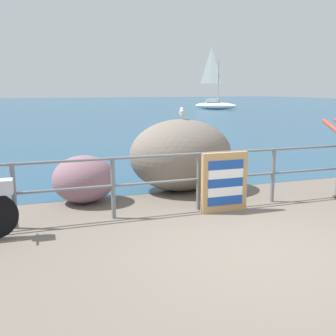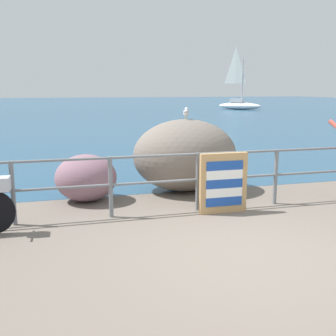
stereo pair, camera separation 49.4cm
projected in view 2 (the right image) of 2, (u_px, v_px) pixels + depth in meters
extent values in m
cube|color=#6B6056|center=(98.00, 125.00, 24.27)|extent=(120.00, 120.00, 0.10)
cube|color=navy|center=(77.00, 105.00, 50.99)|extent=(120.00, 90.00, 0.01)
cylinder|color=slate|center=(13.00, 193.00, 6.26)|extent=(0.07, 0.07, 1.02)
cylinder|color=slate|center=(111.00, 187.00, 6.64)|extent=(0.07, 0.07, 1.02)
cylinder|color=slate|center=(198.00, 182.00, 7.03)|extent=(0.07, 0.07, 1.02)
cylinder|color=slate|center=(276.00, 177.00, 7.42)|extent=(0.07, 0.07, 1.02)
cylinder|color=slate|center=(198.00, 154.00, 6.94)|extent=(9.08, 0.04, 0.04)
cylinder|color=slate|center=(198.00, 180.00, 7.02)|extent=(9.08, 0.04, 0.04)
cube|color=#B7BCC6|center=(3.00, 184.00, 5.85)|extent=(0.20, 0.24, 0.20)
cube|color=tan|center=(223.00, 183.00, 6.89)|extent=(0.84, 0.09, 1.04)
cube|color=#1E479E|center=(224.00, 202.00, 6.90)|extent=(0.66, 0.01, 0.16)
cube|color=white|center=(224.00, 193.00, 6.87)|extent=(0.66, 0.01, 0.16)
cube|color=#1E479E|center=(224.00, 184.00, 6.84)|extent=(0.66, 0.01, 0.16)
cube|color=white|center=(225.00, 175.00, 6.81)|extent=(0.66, 0.01, 0.16)
cube|color=#1E479E|center=(225.00, 166.00, 6.78)|extent=(0.66, 0.01, 0.16)
ellipsoid|color=slate|center=(185.00, 155.00, 8.38)|extent=(2.18, 1.68, 1.49)
ellipsoid|color=#825F6C|center=(86.00, 178.00, 7.64)|extent=(1.16, 1.08, 0.89)
cylinder|color=gold|center=(185.00, 118.00, 8.29)|extent=(0.01, 0.01, 0.06)
cylinder|color=gold|center=(187.00, 118.00, 8.28)|extent=(0.01, 0.01, 0.06)
ellipsoid|color=white|center=(186.00, 113.00, 8.27)|extent=(0.20, 0.28, 0.13)
ellipsoid|color=#9E9EA3|center=(186.00, 111.00, 8.24)|extent=(0.20, 0.27, 0.06)
sphere|color=white|center=(186.00, 109.00, 8.37)|extent=(0.08, 0.08, 0.08)
cone|color=gold|center=(187.00, 109.00, 8.42)|extent=(0.04, 0.06, 0.02)
ellipsoid|color=white|center=(240.00, 106.00, 40.77)|extent=(4.10, 3.95, 0.70)
cube|color=silver|center=(237.00, 101.00, 40.81)|extent=(1.50, 1.47, 0.36)
cylinder|color=#B2B2B7|center=(242.00, 81.00, 40.21)|extent=(0.10, 0.10, 4.20)
pyramid|color=white|center=(236.00, 65.00, 40.25)|extent=(1.21, 1.14, 3.57)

